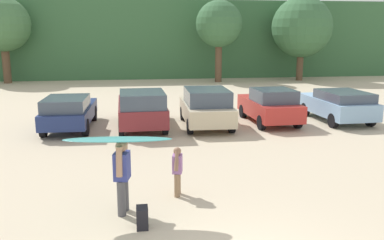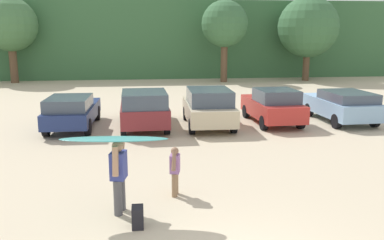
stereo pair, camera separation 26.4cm
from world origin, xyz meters
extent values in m
cube|color=#38663D|center=(0.00, 35.89, 3.34)|extent=(108.00, 12.00, 6.69)
cylinder|color=brown|center=(-11.70, 28.63, 1.39)|extent=(0.61, 0.61, 2.79)
sphere|color=#427042|center=(-11.70, 28.63, 4.58)|extent=(4.22, 4.22, 4.22)
cylinder|color=brown|center=(5.10, 27.24, 1.53)|extent=(0.54, 0.54, 3.07)
sphere|color=#38663D|center=(5.10, 27.24, 4.64)|extent=(3.71, 3.71, 3.71)
cylinder|color=brown|center=(12.11, 27.43, 1.14)|extent=(0.54, 0.54, 2.29)
sphere|color=#38663D|center=(12.11, 27.43, 4.40)|extent=(4.96, 4.96, 4.96)
cube|color=navy|center=(-4.38, 11.59, 0.64)|extent=(1.85, 4.39, 0.60)
cube|color=#3F4C5B|center=(-4.39, 10.82, 1.18)|extent=(1.67, 2.33, 0.49)
cylinder|color=black|center=(-5.15, 13.04, 0.34)|extent=(0.23, 0.68, 0.67)
cylinder|color=black|center=(-3.56, 13.01, 0.34)|extent=(0.23, 0.68, 0.67)
cylinder|color=black|center=(-5.20, 10.17, 0.34)|extent=(0.23, 0.68, 0.67)
cylinder|color=black|center=(-3.61, 10.14, 0.34)|extent=(0.23, 0.68, 0.67)
cube|color=maroon|center=(-1.41, 11.45, 0.71)|extent=(2.03, 4.64, 0.73)
cube|color=#3F4C5B|center=(-1.38, 10.39, 1.36)|extent=(1.81, 2.37, 0.59)
cylinder|color=black|center=(-2.31, 12.94, 0.34)|extent=(0.24, 0.69, 0.68)
cylinder|color=black|center=(-0.61, 12.99, 0.34)|extent=(0.24, 0.69, 0.68)
cylinder|color=black|center=(-2.22, 9.91, 0.34)|extent=(0.24, 0.69, 0.68)
cylinder|color=black|center=(-0.52, 9.96, 0.34)|extent=(0.24, 0.69, 0.68)
cube|color=beige|center=(1.33, 11.24, 0.66)|extent=(1.93, 4.16, 0.70)
cube|color=#3F4C5B|center=(1.33, 10.94, 1.33)|extent=(1.76, 2.46, 0.63)
cylinder|color=black|center=(0.51, 12.61, 0.31)|extent=(0.23, 0.62, 0.62)
cylinder|color=black|center=(2.19, 12.59, 0.31)|extent=(0.23, 0.62, 0.62)
cylinder|color=black|center=(0.47, 9.89, 0.31)|extent=(0.23, 0.62, 0.62)
cylinder|color=black|center=(2.15, 9.86, 0.31)|extent=(0.23, 0.62, 0.62)
cube|color=#B72D28|center=(4.24, 11.54, 0.66)|extent=(1.93, 4.00, 0.71)
cube|color=#3F4C5B|center=(4.26, 11.05, 1.29)|extent=(1.70, 1.88, 0.55)
cylinder|color=black|center=(3.40, 12.80, 0.31)|extent=(0.24, 0.62, 0.61)
cylinder|color=black|center=(4.99, 12.87, 0.31)|extent=(0.24, 0.62, 0.61)
cylinder|color=black|center=(3.50, 10.21, 0.31)|extent=(0.24, 0.62, 0.61)
cylinder|color=black|center=(5.09, 10.28, 0.31)|extent=(0.24, 0.62, 0.61)
cube|color=#84ADD1|center=(7.43, 11.53, 0.67)|extent=(2.07, 4.15, 0.72)
cube|color=#3F4C5B|center=(7.45, 10.96, 1.23)|extent=(1.85, 2.44, 0.40)
cylinder|color=black|center=(6.51, 12.84, 0.31)|extent=(0.24, 0.63, 0.62)
cylinder|color=black|center=(8.24, 12.90, 0.31)|extent=(0.24, 0.63, 0.62)
cylinder|color=black|center=(6.62, 10.15, 0.31)|extent=(0.24, 0.63, 0.62)
cylinder|color=black|center=(8.34, 10.22, 0.31)|extent=(0.24, 0.63, 0.62)
cylinder|color=#4C4C51|center=(-2.00, 2.65, 0.40)|extent=(0.19, 0.19, 0.80)
cylinder|color=#4C4C51|center=(-1.95, 2.93, 0.40)|extent=(0.19, 0.19, 0.80)
cube|color=#333D8C|center=(-1.98, 2.79, 1.10)|extent=(0.38, 0.46, 0.61)
sphere|color=tan|center=(-1.98, 2.79, 1.54)|extent=(0.25, 0.25, 0.25)
cylinder|color=tan|center=(-2.02, 2.57, 1.26)|extent=(0.17, 0.22, 0.66)
cylinder|color=tan|center=(-1.93, 3.01, 1.26)|extent=(0.21, 0.41, 0.64)
cylinder|color=#8C6B4C|center=(-0.69, 3.54, 0.30)|extent=(0.14, 0.14, 0.59)
cylinder|color=#8C6B4C|center=(-0.65, 3.75, 0.30)|extent=(0.14, 0.14, 0.59)
cube|color=#9966A5|center=(-0.67, 3.64, 0.82)|extent=(0.28, 0.34, 0.45)
sphere|color=#8C664C|center=(-0.67, 3.64, 1.14)|extent=(0.19, 0.19, 0.19)
cylinder|color=#8C664C|center=(-0.71, 3.48, 0.94)|extent=(0.16, 0.33, 0.47)
cylinder|color=#8C664C|center=(-0.64, 3.81, 0.94)|extent=(0.14, 0.23, 0.49)
ellipsoid|color=teal|center=(-2.05, 2.69, 1.73)|extent=(2.39, 0.88, 0.12)
cube|color=black|center=(-1.57, 2.00, 0.23)|extent=(0.24, 0.34, 0.45)
camera|label=1|loc=(-1.63, -5.98, 3.95)|focal=38.75mm
camera|label=2|loc=(-1.37, -6.01, 3.95)|focal=38.75mm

